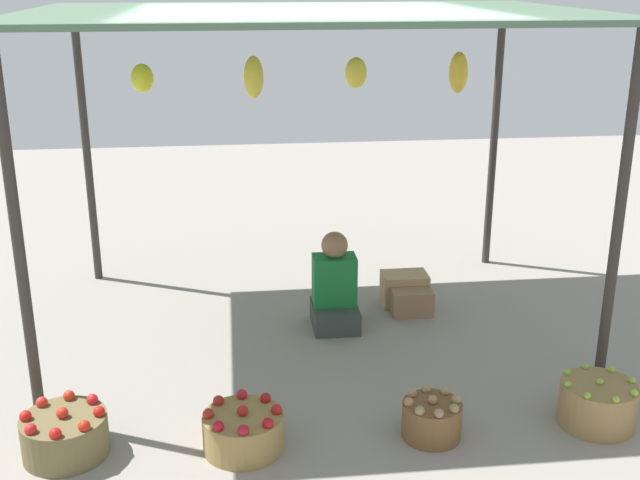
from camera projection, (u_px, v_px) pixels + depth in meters
ground_plane at (311, 324)px, 6.41m from camera, size 14.00×14.00×0.00m
market_stall_structure at (309, 32)px, 5.67m from camera, size 4.00×2.78×2.44m
vendor_person at (335, 290)px, 6.31m from camera, size 0.36×0.44×0.78m
basket_red_tomatoes at (65, 434)px, 4.66m from camera, size 0.50×0.50×0.31m
basket_red_apples at (243, 431)px, 4.72m from camera, size 0.48×0.48×0.29m
basket_potatoes at (432, 419)px, 4.85m from camera, size 0.37×0.37×0.28m
basket_limes at (597, 404)px, 4.97m from camera, size 0.47×0.47×0.32m
wooden_crate_near_vendor at (411, 300)px, 6.61m from camera, size 0.34×0.28×0.21m
wooden_crate_stacked_rear at (404, 289)px, 6.77m from camera, size 0.38×0.27×0.27m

